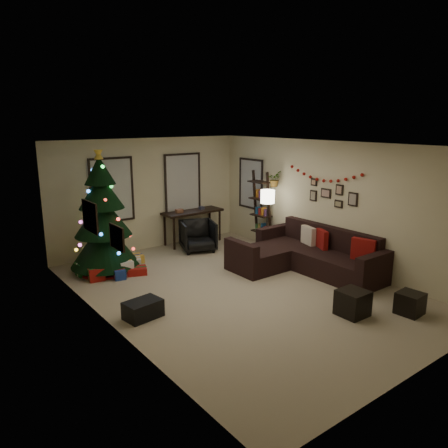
{
  "coord_description": "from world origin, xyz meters",
  "views": [
    {
      "loc": [
        -4.87,
        -5.94,
        3.14
      ],
      "look_at": [
        0.1,
        0.6,
        1.15
      ],
      "focal_mm": 34.93,
      "sensor_mm": 36.0,
      "label": 1
    }
  ],
  "objects_px": {
    "christmas_tree": "(103,221)",
    "sofa": "(304,256)",
    "bookshelf": "(262,210)",
    "desk_chair": "(198,236)",
    "desk": "(193,214)"
  },
  "relations": [
    {
      "from": "christmas_tree",
      "to": "sofa",
      "type": "xyz_separation_m",
      "value": [
        3.39,
        -2.5,
        -0.8
      ]
    },
    {
      "from": "sofa",
      "to": "bookshelf",
      "type": "xyz_separation_m",
      "value": [
        0.48,
        1.91,
        0.63
      ]
    },
    {
      "from": "sofa",
      "to": "desk_chair",
      "type": "xyz_separation_m",
      "value": [
        -1.02,
        2.53,
        0.08
      ]
    },
    {
      "from": "christmas_tree",
      "to": "desk_chair",
      "type": "relative_size",
      "value": 3.52
    },
    {
      "from": "sofa",
      "to": "desk",
      "type": "relative_size",
      "value": 1.84
    },
    {
      "from": "desk",
      "to": "christmas_tree",
      "type": "bearing_deg",
      "value": -165.7
    },
    {
      "from": "desk_chair",
      "to": "christmas_tree",
      "type": "bearing_deg",
      "value": -159.02
    },
    {
      "from": "desk_chair",
      "to": "bookshelf",
      "type": "relative_size",
      "value": 0.39
    },
    {
      "from": "desk_chair",
      "to": "bookshelf",
      "type": "bearing_deg",
      "value": -2.15
    },
    {
      "from": "christmas_tree",
      "to": "bookshelf",
      "type": "height_order",
      "value": "christmas_tree"
    },
    {
      "from": "sofa",
      "to": "desk_chair",
      "type": "height_order",
      "value": "sofa"
    },
    {
      "from": "bookshelf",
      "to": "desk_chair",
      "type": "bearing_deg",
      "value": 157.48
    },
    {
      "from": "desk",
      "to": "bookshelf",
      "type": "bearing_deg",
      "value": -46.16
    },
    {
      "from": "sofa",
      "to": "desk_chair",
      "type": "distance_m",
      "value": 2.73
    },
    {
      "from": "christmas_tree",
      "to": "desk",
      "type": "bearing_deg",
      "value": 14.3
    }
  ]
}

